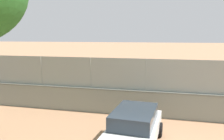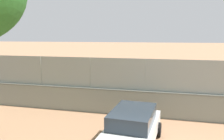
{
  "view_description": "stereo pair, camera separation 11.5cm",
  "coord_description": "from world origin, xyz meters",
  "views": [
    {
      "loc": [
        -6.54,
        23.96,
        4.31
      ],
      "look_at": [
        -2.08,
        5.42,
        1.45
      ],
      "focal_mm": 36.53,
      "sensor_mm": 36.0,
      "label": 1
    },
    {
      "loc": [
        -6.65,
        23.93,
        4.31
      ],
      "look_at": [
        -2.08,
        5.42,
        1.45
      ],
      "focal_mm": 36.53,
      "sensor_mm": 36.0,
      "label": 2
    }
  ],
  "objects": [
    {
      "name": "player_foreground_swinging",
      "position": [
        0.47,
        1.55,
        0.95
      ],
      "size": [
        0.89,
        0.97,
        1.6
      ],
      "color": "#591919",
      "rests_on": "ground_plane"
    },
    {
      "name": "ground_plane",
      "position": [
        0.0,
        0.0,
        0.0
      ],
      "size": [
        260.0,
        260.0,
        0.0
      ],
      "primitive_type": "plane",
      "color": "tan"
    },
    {
      "name": "player_crossing_court",
      "position": [
        -1.15,
        -0.77,
        0.86
      ],
      "size": [
        0.68,
        0.98,
        1.47
      ],
      "color": "#591919",
      "rests_on": "ground_plane"
    },
    {
      "name": "player_at_service_line",
      "position": [
        -5.13,
        -0.55,
        0.86
      ],
      "size": [
        0.87,
        0.96,
        1.47
      ],
      "color": "black",
      "rests_on": "ground_plane"
    },
    {
      "name": "perimeter_wall",
      "position": [
        -2.41,
        11.96,
        0.72
      ],
      "size": [
        31.45,
        0.54,
        1.42
      ],
      "color": "gray",
      "rests_on": "ground_plane"
    },
    {
      "name": "sports_ball",
      "position": [
        -0.12,
        2.24,
        0.09
      ],
      "size": [
        0.18,
        0.18,
        0.18
      ],
      "primitive_type": "sphere",
      "color": "yellow",
      "rests_on": "ground_plane"
    },
    {
      "name": "fence_panel_on_wall",
      "position": [
        -2.41,
        11.96,
        2.27
      ],
      "size": [
        30.89,
        0.16,
        1.71
      ],
      "color": "gray",
      "rests_on": "perimeter_wall"
    },
    {
      "name": "parked_car_white",
      "position": [
        -5.4,
        15.69,
        0.79
      ],
      "size": [
        2.17,
        4.28,
        1.5
      ],
      "color": "white",
      "rests_on": "ground_plane"
    }
  ]
}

